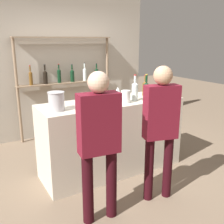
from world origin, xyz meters
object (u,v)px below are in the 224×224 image
(counter_bottle_1, at_px, (146,89))
(cork_jar, at_px, (126,97))
(counter_bottle_0, at_px, (135,90))
(wine_glass, at_px, (118,90))
(ice_bucket, at_px, (56,101))
(counter_bottle_2, at_px, (145,88))
(customer_center, at_px, (161,123))
(customer_left, at_px, (99,137))

(counter_bottle_1, height_order, cork_jar, counter_bottle_1)
(counter_bottle_0, distance_m, wine_glass, 0.25)
(counter_bottle_0, height_order, ice_bucket, counter_bottle_0)
(counter_bottle_2, relative_size, customer_center, 0.20)
(counter_bottle_2, bearing_deg, customer_left, -143.37)
(cork_jar, bearing_deg, customer_left, -137.44)
(ice_bucket, bearing_deg, customer_left, -78.80)
(counter_bottle_2, height_order, ice_bucket, counter_bottle_2)
(wine_glass, height_order, ice_bucket, ice_bucket)
(wine_glass, relative_size, customer_left, 0.11)
(counter_bottle_1, distance_m, customer_center, 0.92)
(counter_bottle_2, xyz_separation_m, wine_glass, (-0.48, 0.01, 0.01))
(counter_bottle_0, bearing_deg, counter_bottle_1, 7.89)
(customer_center, xyz_separation_m, customer_left, (-0.78, 0.00, -0.02))
(cork_jar, relative_size, customer_center, 0.11)
(counter_bottle_0, bearing_deg, cork_jar, -165.49)
(ice_bucket, xyz_separation_m, customer_center, (0.94, -0.79, -0.20))
(counter_bottle_0, relative_size, customer_center, 0.23)
(counter_bottle_0, relative_size, wine_glass, 2.05)
(counter_bottle_1, relative_size, ice_bucket, 1.54)
(counter_bottle_1, bearing_deg, customer_left, -146.01)
(customer_center, bearing_deg, ice_bucket, 64.94)
(counter_bottle_1, distance_m, customer_left, 1.44)
(ice_bucket, height_order, cork_jar, ice_bucket)
(counter_bottle_1, xyz_separation_m, counter_bottle_2, (0.11, 0.16, -0.01))
(cork_jar, relative_size, customer_left, 0.11)
(counter_bottle_0, height_order, wine_glass, counter_bottle_0)
(counter_bottle_0, distance_m, ice_bucket, 1.12)
(counter_bottle_0, height_order, cork_jar, counter_bottle_0)
(counter_bottle_1, height_order, customer_left, customer_left)
(counter_bottle_1, distance_m, wine_glass, 0.41)
(wine_glass, bearing_deg, ice_bucket, -169.65)
(customer_left, bearing_deg, wine_glass, -33.17)
(counter_bottle_2, bearing_deg, customer_center, -117.69)
(customer_left, bearing_deg, counter_bottle_1, -49.23)
(wine_glass, xyz_separation_m, customer_left, (-0.81, -0.96, -0.24))
(wine_glass, height_order, cork_jar, wine_glass)
(cork_jar, distance_m, customer_left, 1.08)
(ice_bucket, bearing_deg, wine_glass, 10.35)
(ice_bucket, bearing_deg, customer_center, -40.14)
(ice_bucket, height_order, customer_center, customer_center)
(counter_bottle_2, height_order, customer_left, customer_left)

